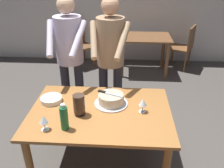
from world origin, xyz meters
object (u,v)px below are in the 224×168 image
wine_glass_far (44,120)px  wine_glass_near (143,103)px  cake_knife (105,92)px  background_chair_0 (184,46)px  main_dining_table (101,120)px  water_bottle (64,118)px  background_table (144,45)px  person_cutting_cake (110,54)px  plate_stack (51,99)px  background_chair_1 (79,43)px  cake_on_platter (111,100)px  person_standing_beside (70,52)px  hurricane_lamp (79,105)px

wine_glass_far → wine_glass_near: bearing=20.9°
cake_knife → background_chair_0: 3.04m
main_dining_table → wine_glass_far: bearing=-144.5°
water_bottle → background_table: bearing=73.3°
wine_glass_far → person_cutting_cake: bearing=63.7°
plate_stack → background_table: size_ratio=0.22×
background_table → background_chair_1: bearing=167.9°
cake_on_platter → cake_knife: 0.10m
cake_on_platter → background_chair_1: size_ratio=0.38×
plate_stack → person_standing_beside: person_standing_beside is taller
hurricane_lamp → background_chair_1: size_ratio=0.23×
background_chair_0 → background_chair_1: bearing=178.9°
wine_glass_near → person_standing_beside: person_standing_beside is taller
wine_glass_far → hurricane_lamp: (0.26, 0.24, 0.00)m
plate_stack → water_bottle: size_ratio=0.88×
plate_stack → person_cutting_cake: bearing=43.9°
background_chair_1 → cake_knife: bearing=-73.8°
wine_glass_near → background_chair_0: bearing=70.4°
cake_on_platter → cake_knife: cake_knife is taller
water_bottle → background_chair_1: size_ratio=0.28×
wine_glass_far → background_chair_1: 3.23m
main_dining_table → water_bottle: size_ratio=5.49×
cake_on_platter → wine_glass_near: (0.31, -0.12, 0.05)m
hurricane_lamp → cake_on_platter: bearing=35.6°
main_dining_table → background_chair_1: bearing=104.8°
main_dining_table → hurricane_lamp: (-0.19, -0.07, 0.22)m
wine_glass_near → background_table: 2.60m
plate_stack → wine_glass_near: wine_glass_near is taller
cake_knife → person_cutting_cake: size_ratio=0.15×
water_bottle → wine_glass_far: bearing=-171.7°
cake_on_platter → wine_glass_near: 0.34m
main_dining_table → background_chair_0: (1.42, 2.83, -0.14)m
wine_glass_near → water_bottle: size_ratio=0.58×
hurricane_lamp → background_table: hurricane_lamp is taller
background_table → person_standing_beside: bearing=-118.7°
cake_knife → wine_glass_near: wine_glass_near is taller
cake_knife → wine_glass_near: (0.38, -0.15, -0.01)m
wine_glass_near → water_bottle: water_bottle is taller
main_dining_table → plate_stack: plate_stack is taller
plate_stack → cake_on_platter: bearing=-0.7°
cake_on_platter → background_table: bearing=78.7°
wine_glass_near → background_chair_0: (1.01, 2.83, -0.36)m
cake_knife → background_table: size_ratio=0.26×
water_bottle → background_chair_0: 3.57m
background_chair_1 → water_bottle: bearing=-81.3°
person_cutting_cake → background_chair_1: size_ratio=1.91×
wine_glass_far → background_chair_1: size_ratio=0.16×
cake_on_platter → background_chair_0: bearing=64.0°
main_dining_table → cake_knife: bearing=78.9°
background_table → background_chair_1: (-1.34, 0.29, -0.09)m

